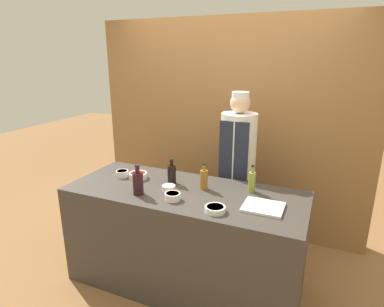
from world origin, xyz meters
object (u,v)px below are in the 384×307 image
(bottle_soy, at_px, (172,174))
(bottle_wine, at_px, (138,183))
(chef_center, at_px, (237,170))
(sauce_bowl_white, at_px, (122,173))
(sauce_bowl_orange, at_px, (215,209))
(cutting_board, at_px, (263,207))
(bottle_amber, at_px, (204,179))
(sauce_bowl_yellow, at_px, (169,188))
(sauce_bowl_red, at_px, (138,175))
(bottle_oil, at_px, (252,181))
(sauce_bowl_purple, at_px, (173,196))

(bottle_soy, bearing_deg, bottle_wine, -113.99)
(chef_center, bearing_deg, bottle_soy, -128.49)
(sauce_bowl_white, xyz_separation_m, sauce_bowl_orange, (1.04, -0.32, -0.01))
(cutting_board, relative_size, bottle_amber, 1.28)
(sauce_bowl_yellow, bearing_deg, sauce_bowl_red, 158.66)
(sauce_bowl_white, bearing_deg, bottle_wine, -38.00)
(sauce_bowl_orange, xyz_separation_m, bottle_oil, (0.16, 0.46, 0.07))
(bottle_wine, distance_m, bottle_oil, 0.94)
(sauce_bowl_purple, xyz_separation_m, bottle_amber, (0.14, 0.30, 0.06))
(sauce_bowl_red, bearing_deg, cutting_board, -7.22)
(sauce_bowl_red, height_order, bottle_oil, bottle_oil)
(sauce_bowl_red, xyz_separation_m, sauce_bowl_yellow, (0.40, -0.16, 0.00))
(cutting_board, bearing_deg, bottle_wine, -171.30)
(sauce_bowl_orange, bearing_deg, bottle_oil, 71.41)
(bottle_wine, distance_m, chef_center, 1.06)
(sauce_bowl_yellow, xyz_separation_m, bottle_wine, (-0.20, -0.15, 0.07))
(sauce_bowl_red, xyz_separation_m, bottle_amber, (0.65, 0.01, 0.06))
(sauce_bowl_red, distance_m, bottle_wine, 0.37)
(cutting_board, xyz_separation_m, bottle_soy, (-0.85, 0.17, 0.08))
(bottle_soy, bearing_deg, sauce_bowl_orange, -34.22)
(sauce_bowl_red, distance_m, cutting_board, 1.20)
(sauce_bowl_yellow, relative_size, cutting_board, 0.38)
(sauce_bowl_yellow, distance_m, chef_center, 0.83)
(sauce_bowl_purple, relative_size, chef_center, 0.07)
(sauce_bowl_orange, bearing_deg, bottle_amber, 122.54)
(sauce_bowl_white, bearing_deg, sauce_bowl_red, 8.09)
(sauce_bowl_purple, bearing_deg, sauce_bowl_yellow, 127.85)
(sauce_bowl_white, height_order, sauce_bowl_yellow, sauce_bowl_white)
(sauce_bowl_purple, height_order, cutting_board, sauce_bowl_purple)
(bottle_soy, bearing_deg, chef_center, 51.51)
(sauce_bowl_white, distance_m, sauce_bowl_yellow, 0.58)
(sauce_bowl_white, height_order, sauce_bowl_purple, sauce_bowl_white)
(sauce_bowl_white, height_order, sauce_bowl_orange, sauce_bowl_white)
(sauce_bowl_red, height_order, sauce_bowl_orange, sauce_bowl_red)
(cutting_board, height_order, bottle_soy, bottle_soy)
(sauce_bowl_purple, bearing_deg, bottle_wine, -177.68)
(sauce_bowl_purple, xyz_separation_m, sauce_bowl_yellow, (-0.10, 0.13, -0.00))
(sauce_bowl_purple, distance_m, bottle_wine, 0.31)
(bottle_oil, bearing_deg, bottle_amber, -165.04)
(bottle_amber, distance_m, chef_center, 0.58)
(sauce_bowl_yellow, relative_size, bottle_wine, 0.44)
(sauce_bowl_white, distance_m, sauce_bowl_orange, 1.09)
(sauce_bowl_white, relative_size, chef_center, 0.07)
(sauce_bowl_white, distance_m, cutting_board, 1.35)
(sauce_bowl_yellow, xyz_separation_m, bottle_amber, (0.25, 0.17, 0.06))
(sauce_bowl_red, relative_size, cutting_board, 0.56)
(bottle_amber, bearing_deg, bottle_soy, 179.18)
(sauce_bowl_white, relative_size, bottle_oil, 0.49)
(sauce_bowl_orange, relative_size, cutting_board, 0.52)
(sauce_bowl_purple, distance_m, sauce_bowl_yellow, 0.17)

